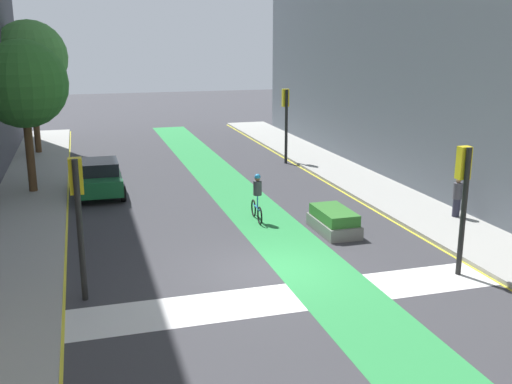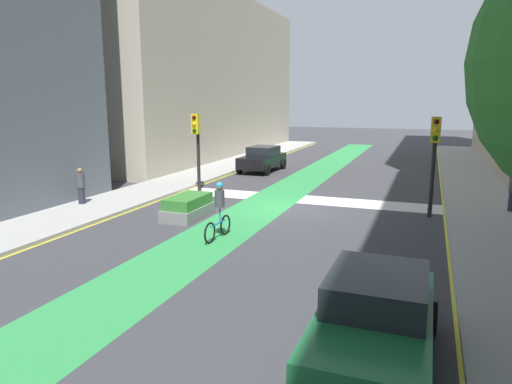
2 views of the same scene
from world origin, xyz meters
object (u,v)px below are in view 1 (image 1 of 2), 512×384
pedestrian_sidewalk_right_a (457,197)px  street_tree_near (23,84)px  traffic_signal_near_right (463,185)px  traffic_signal_near_left (78,201)px  street_tree_far (30,58)px  cyclist_in_lane (257,196)px  car_green_left_far (100,177)px  median_planter (334,221)px  traffic_signal_far_right (286,111)px

pedestrian_sidewalk_right_a → street_tree_near: 18.46m
traffic_signal_near_right → traffic_signal_near_left: size_ratio=0.99×
traffic_signal_near_right → street_tree_far: bearing=119.4°
traffic_signal_near_right → pedestrian_sidewalk_right_a: traffic_signal_near_right is taller
street_tree_near → traffic_signal_near_left: bearing=-80.5°
traffic_signal_near_left → cyclist_in_lane: 8.52m
traffic_signal_near_right → street_tree_near: bearing=133.6°
car_green_left_far → cyclist_in_lane: bearing=-45.8°
car_green_left_far → median_planter: car_green_left_far is taller
car_green_left_far → pedestrian_sidewalk_right_a: (12.90, -7.80, 0.11)m
car_green_left_far → median_planter: 11.06m
traffic_signal_near_right → traffic_signal_far_right: size_ratio=0.94×
traffic_signal_near_left → traffic_signal_far_right: size_ratio=0.94×
traffic_signal_near_left → street_tree_near: 12.36m
cyclist_in_lane → median_planter: (2.27, -2.05, -0.57)m
pedestrian_sidewalk_right_a → cyclist_in_lane: bearing=164.3°
cyclist_in_lane → street_tree_near: 11.45m
traffic_signal_far_right → cyclist_in_lane: size_ratio=2.19×
car_green_left_far → street_tree_near: (-2.87, 0.95, 4.04)m
traffic_signal_far_right → car_green_left_far: (-10.15, -4.19, -2.06)m
traffic_signal_far_right → street_tree_far: (-13.30, 6.42, 2.78)m
traffic_signal_near_left → pedestrian_sidewalk_right_a: traffic_signal_near_left is taller
traffic_signal_near_left → car_green_left_far: 11.25m
traffic_signal_near_right → traffic_signal_far_right: 16.56m
traffic_signal_near_right → car_green_left_far: 15.88m
pedestrian_sidewalk_right_a → median_planter: size_ratio=0.65×
traffic_signal_near_right → pedestrian_sidewalk_right_a: 5.80m
median_planter → street_tree_near: bearing=140.8°
traffic_signal_near_right → street_tree_near: 18.50m
cyclist_in_lane → pedestrian_sidewalk_right_a: bearing=-15.7°
traffic_signal_far_right → street_tree_far: bearing=154.2°
cyclist_in_lane → street_tree_near: (-8.44, 6.69, 3.87)m
traffic_signal_near_left → car_green_left_far: size_ratio=0.91×
traffic_signal_near_right → traffic_signal_near_left: bearing=173.0°
street_tree_near → pedestrian_sidewalk_right_a: bearing=-29.0°
traffic_signal_near_right → car_green_left_far: size_ratio=0.90×
cyclist_in_lane → pedestrian_sidewalk_right_a: (7.33, -2.06, -0.05)m
car_green_left_far → street_tree_near: bearing=161.7°
car_green_left_far → median_planter: bearing=-44.8°
cyclist_in_lane → traffic_signal_far_right: bearing=65.2°
median_planter → traffic_signal_near_left: bearing=-159.4°
traffic_signal_near_right → traffic_signal_near_left: 10.73m
traffic_signal_near_left → street_tree_far: (-2.30, 21.67, 2.94)m
street_tree_near → street_tree_far: size_ratio=0.87×
car_green_left_far → cyclist_in_lane: 8.00m
street_tree_near → cyclist_in_lane: bearing=-38.4°
pedestrian_sidewalk_right_a → street_tree_near: street_tree_near is taller
traffic_signal_near_right → traffic_signal_near_left: (-10.65, 1.31, 0.02)m
traffic_signal_near_left → pedestrian_sidewalk_right_a: bearing=13.3°
traffic_signal_far_right → median_planter: 12.45m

